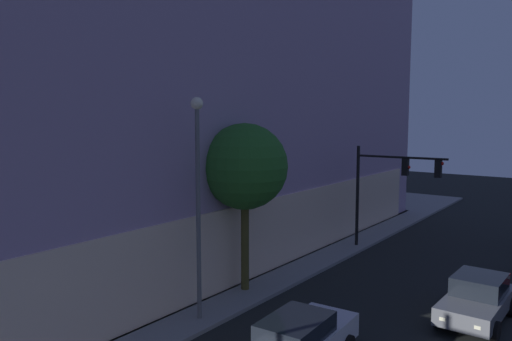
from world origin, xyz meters
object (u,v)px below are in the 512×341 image
Objects in this scene: modern_building at (108,78)px; car_grey at (477,299)px; sidewalk_tree at (245,167)px; car_white at (300,341)px; street_lamp_sidewalk at (198,182)px; traffic_light_far_corner at (391,178)px.

modern_building is 23.71m from car_grey.
sidewalk_tree is 1.48× the size of car_white.
sidewalk_tree is at bearing -104.43° from modern_building.
car_white reaches higher than car_grey.
street_lamp_sidewalk is 10.95m from car_grey.
car_grey is (2.70, -8.56, -4.50)m from sidewalk_tree.
sidewalk_tree is at bearing 51.80° from car_white.
car_grey is at bearing -26.43° from car_white.
street_lamp_sidewalk reaches higher than car_grey.
street_lamp_sidewalk is at bearing -116.09° from modern_building.
modern_building is at bearing 63.91° from street_lamp_sidewalk.
modern_building reaches higher than car_white.
modern_building reaches higher than car_grey.
car_grey is at bearing -52.93° from street_lamp_sidewalk.
car_white is (-7.52, -18.56, -8.95)m from modern_building.
traffic_light_far_corner is at bearing -68.92° from modern_building.
traffic_light_far_corner is at bearing -14.96° from sidewalk_tree.
modern_building reaches higher than traffic_light_far_corner.
street_lamp_sidewalk is at bearing 127.07° from car_grey.
street_lamp_sidewalk is 6.37m from car_white.
modern_building is 5.15× the size of sidewalk_tree.
sidewalk_tree is (-3.44, -13.38, -4.47)m from modern_building.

